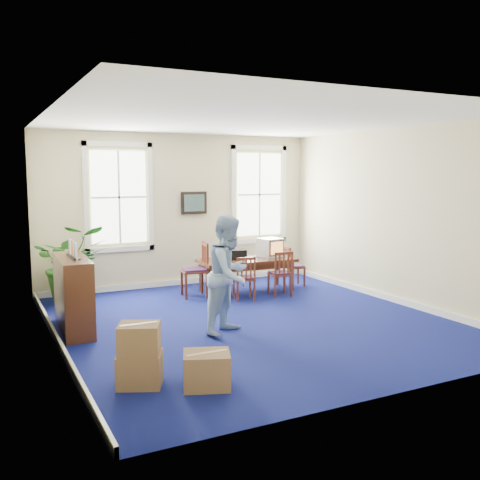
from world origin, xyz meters
name	(u,v)px	position (x,y,z in m)	size (l,w,h in m)	color
floor	(251,321)	(0.00, 0.00, 0.00)	(6.50, 6.50, 0.00)	navy
ceiling	(252,119)	(0.00, 0.00, 3.20)	(6.50, 6.50, 0.00)	white
wall_back	(180,210)	(0.00, 3.25, 1.60)	(6.50, 6.50, 0.00)	beige
wall_front	(397,248)	(0.00, -3.25, 1.60)	(6.50, 6.50, 0.00)	beige
wall_left	(52,232)	(-3.00, 0.00, 1.60)	(6.50, 6.50, 0.00)	beige
wall_right	(396,216)	(3.00, 0.00, 1.60)	(6.50, 6.50, 0.00)	beige
baseboard_back	(181,282)	(0.00, 3.22, 0.06)	(6.00, 0.04, 0.12)	white
baseboard_left	(59,343)	(-2.97, 0.00, 0.06)	(0.04, 6.50, 0.12)	white
baseboard_right	(392,298)	(2.97, 0.00, 0.06)	(0.04, 6.50, 0.12)	white
window_left	(119,197)	(-1.30, 3.23, 1.90)	(1.40, 0.12, 2.20)	white
window_right	(259,195)	(1.90, 3.23, 1.90)	(1.40, 0.12, 2.20)	white
wall_picture	(194,203)	(0.30, 3.20, 1.75)	(0.58, 0.06, 0.48)	black
conference_table	(247,275)	(0.97, 2.04, 0.33)	(1.93, 0.88, 0.66)	#4B2616
crt_tv	(270,247)	(1.54, 2.08, 0.85)	(0.42, 0.46, 0.38)	#B7B7BC
game_console	(282,255)	(1.80, 2.04, 0.69)	(0.18, 0.23, 0.06)	white
equipment_bag	(236,255)	(0.75, 2.08, 0.76)	(0.39, 0.25, 0.19)	black
chair_near_left	(244,278)	(0.58, 1.38, 0.42)	(0.38, 0.38, 0.84)	maroon
chair_near_right	(280,273)	(1.37, 1.38, 0.44)	(0.40, 0.40, 0.88)	maroon
chair_end_left	(194,270)	(-0.17, 2.04, 0.52)	(0.47, 0.47, 1.05)	maroon
chair_end_right	(294,266)	(2.11, 2.04, 0.42)	(0.38, 0.38, 0.84)	maroon
man	(229,275)	(-0.57, -0.39, 0.88)	(0.86, 0.66, 1.76)	#8AABD5
credenza	(73,293)	(-2.64, 0.76, 0.57)	(0.42, 1.46, 1.15)	#4B2616
brochure_rack	(73,247)	(-2.62, 0.76, 1.28)	(0.11, 0.60, 0.26)	#99999E
potted_plant	(73,263)	(-2.33, 2.66, 0.72)	(1.30, 1.13, 1.45)	#184913
cardboard_boxes	(153,348)	(-2.16, -1.69, 0.37)	(1.31, 1.31, 0.75)	olive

